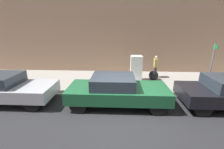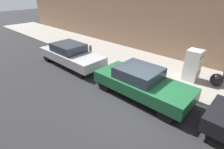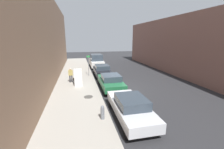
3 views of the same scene
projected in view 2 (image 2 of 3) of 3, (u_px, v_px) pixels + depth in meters
ground_plane at (132, 102)px, 7.86m from camera, size 80.00×80.00×0.00m
sidewalk_slab at (171, 73)px, 10.33m from camera, size 4.03×44.00×0.16m
discarded_refrigerator at (193, 65)px, 9.08m from camera, size 0.73×0.71×1.64m
manhole_cover at (135, 67)px, 10.86m from camera, size 0.70×0.70×0.02m
fire_hydrant at (90, 50)px, 12.43m from camera, size 0.22×0.22×0.82m
trash_bag at (217, 80)px, 8.74m from camera, size 0.62×0.62×0.62m
parked_sedan_silver at (71, 54)px, 11.26m from camera, size 1.79×4.79×1.40m
parked_sedan_green at (141, 82)px, 7.96m from camera, size 1.85×4.51×1.41m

